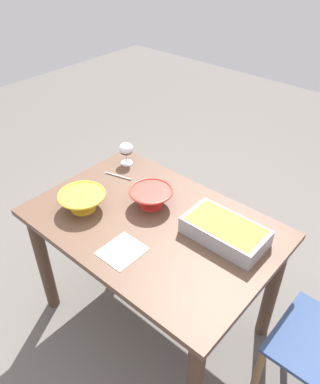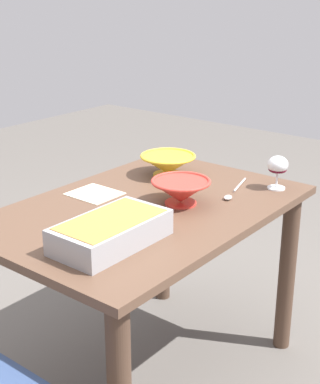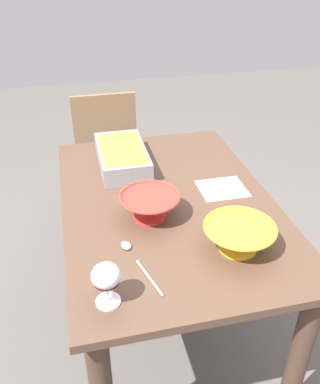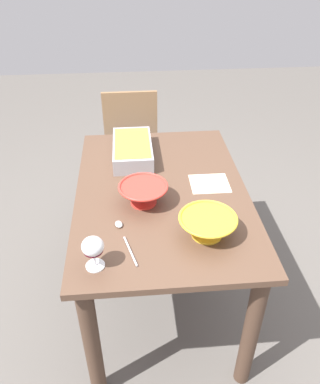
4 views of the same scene
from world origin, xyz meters
name	(u,v)px [view 2 (image 2 of 4)]	position (x,y,z in m)	size (l,w,h in m)	color
ground_plane	(148,374)	(0.00, 0.00, 0.00)	(8.00, 8.00, 0.00)	#5B5651
dining_table	(147,240)	(0.00, 0.00, 0.61)	(1.19, 0.80, 0.75)	brown
wine_glass	(278,167)	(0.47, -0.29, 0.84)	(0.08, 0.08, 0.14)	white
casserole_dish	(111,230)	(-0.32, -0.13, 0.79)	(0.37, 0.20, 0.09)	#99999E
mixing_bowl	(181,191)	(0.09, -0.09, 0.80)	(0.22, 0.22, 0.09)	red
small_bowl	(168,164)	(0.33, 0.15, 0.80)	(0.24, 0.24, 0.09)	yellow
serving_spoon	(232,193)	(0.30, -0.19, 0.75)	(0.27, 0.09, 0.01)	silver
napkin	(95,194)	(-0.03, 0.24, 0.75)	(0.16, 0.18, 0.00)	beige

